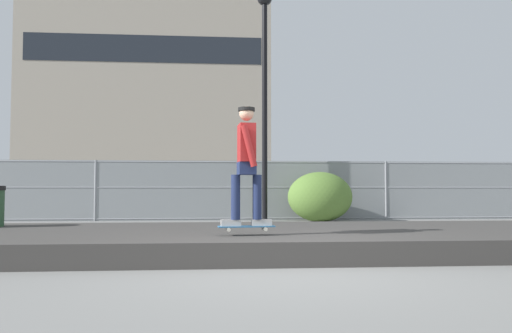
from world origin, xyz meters
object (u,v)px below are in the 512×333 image
skateboard (246,227)px  skater (246,158)px  street_lamp (265,79)px  parked_car_far (478,192)px  parked_car_mid (324,192)px  parked_car_near (173,193)px  shrub_left (320,197)px

skateboard → skater: size_ratio=0.48×
skateboard → street_lamp: bearing=82.5°
skateboard → parked_car_far: 14.55m
parked_car_mid → skater: bearing=-108.0°
parked_car_far → skater: bearing=-131.1°
street_lamp → parked_car_mid: size_ratio=1.54×
skater → street_lamp: bearing=82.5°
parked_car_near → parked_car_mid: size_ratio=1.01×
skateboard → street_lamp: size_ratio=0.12×
parked_car_mid → parked_car_far: (6.04, 0.12, 0.00)m
shrub_left → parked_car_near: bearing=141.9°
parked_car_mid → parked_car_far: size_ratio=1.00×
street_lamp → parked_car_mid: (2.52, 3.26, -3.48)m
parked_car_far → shrub_left: (-6.97, -3.76, -0.10)m
skater → shrub_left: bearing=70.1°
skateboard → street_lamp: (1.00, 7.58, 3.87)m
skateboard → street_lamp: 8.57m
street_lamp → parked_car_near: (-3.02, 3.24, -3.48)m
parked_car_mid → shrub_left: size_ratio=2.36×
parked_car_far → shrub_left: bearing=-151.6°
street_lamp → shrub_left: bearing=-13.7°
street_lamp → shrub_left: street_lamp is taller
skateboard → parked_car_near: 11.01m
parked_car_near → parked_car_far: size_ratio=1.01×
skateboard → street_lamp: street_lamp is taller
parked_car_far → shrub_left: size_ratio=2.35×
parked_car_near → shrub_left: size_ratio=2.38×
parked_car_near → parked_car_mid: bearing=0.2°
street_lamp → parked_car_far: bearing=21.5°
parked_car_mid → parked_car_far: same height
skateboard → shrub_left: 7.65m
street_lamp → shrub_left: size_ratio=3.64×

